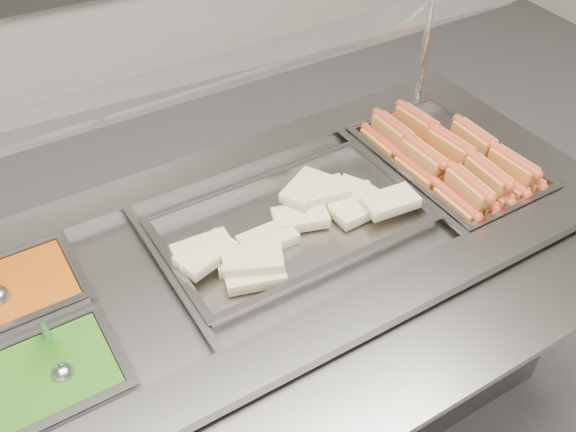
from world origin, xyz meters
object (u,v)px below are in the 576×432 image
serving_spoon (60,367)px  steam_counter (274,334)px  pan_wraps (291,228)px  pan_hotdogs (446,167)px  sneeze_guard (226,72)px

serving_spoon → steam_counter: bearing=17.0°
pan_wraps → serving_spoon: bearing=-164.2°
steam_counter → pan_hotdogs: size_ratio=3.38×
steam_counter → serving_spoon: size_ratio=10.77×
sneeze_guard → pan_hotdogs: sneeze_guard is taller
sneeze_guard → pan_wraps: bearing=-71.3°
steam_counter → serving_spoon: serving_spoon is taller
pan_hotdogs → pan_wraps: size_ratio=0.81×
sneeze_guard → serving_spoon: (-0.53, -0.36, -0.32)m
pan_hotdogs → serving_spoon: bearing=-169.8°
steam_counter → sneeze_guard: sneeze_guard is taller
steam_counter → pan_wraps: (0.05, 0.00, 0.38)m
sneeze_guard → pan_hotdogs: bearing=-16.0°
pan_wraps → pan_hotdogs: bearing=3.3°
steam_counter → sneeze_guard: 0.75m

